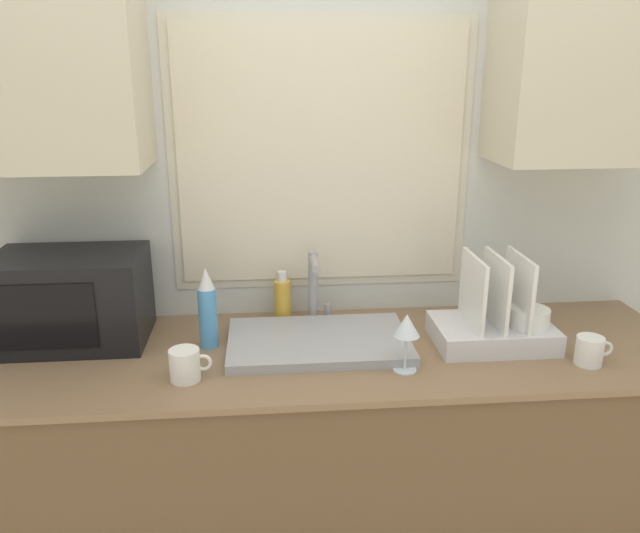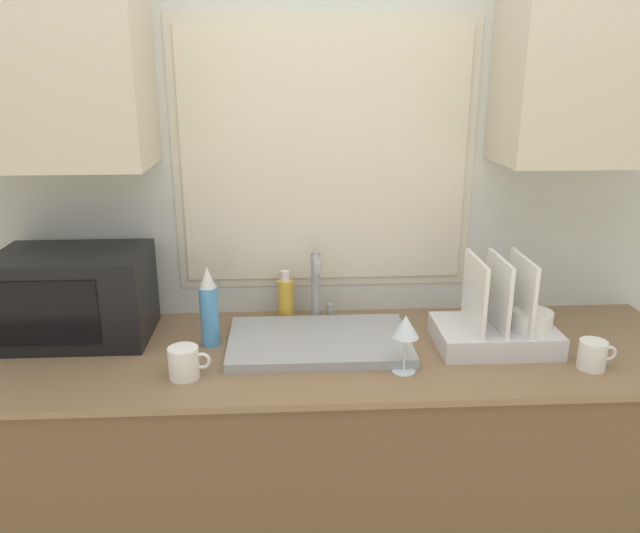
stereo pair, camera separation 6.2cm
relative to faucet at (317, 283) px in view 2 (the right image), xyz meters
The scene contains 11 objects.
countertop 0.65m from the faucet, 81.74° to the right, with size 2.26×0.67×0.94m.
wall_back 0.35m from the faucet, 72.03° to the left, with size 6.00×0.38×2.60m.
sink_basin 0.23m from the faucet, 91.33° to the right, with size 0.57×0.36×0.03m.
faucet is the anchor object (origin of this frame).
microwave 0.78m from the faucet, behind, with size 0.46×0.31×0.29m.
dish_rack 0.60m from the faucet, 22.20° to the right, with size 0.37×0.25×0.29m.
spray_bottle 0.38m from the faucet, 154.89° to the right, with size 0.06×0.06×0.26m.
soap_bottle 0.13m from the faucet, 162.98° to the left, with size 0.06×0.06×0.18m.
mug_near_sink 0.56m from the faucet, 136.11° to the right, with size 0.12×0.09×0.09m.
wine_glass 0.44m from the faucet, 58.78° to the right, with size 0.08×0.08×0.17m.
mug_by_rack 0.88m from the faucet, 26.46° to the right, with size 0.11×0.08×0.09m.
Camera 2 is at (-0.13, -1.45, 1.78)m, focal length 35.00 mm.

